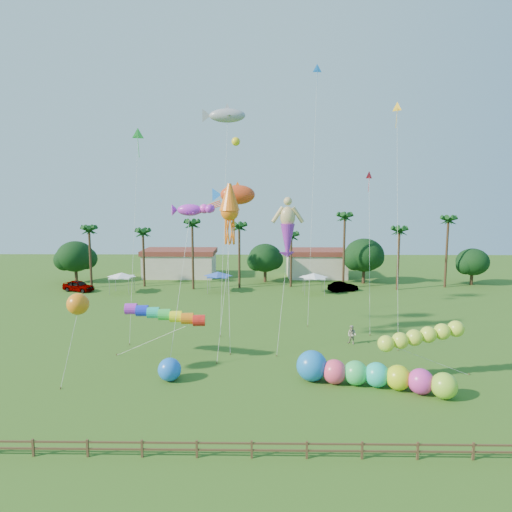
{
  "coord_description": "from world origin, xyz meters",
  "views": [
    {
      "loc": [
        0.57,
        -29.19,
        14.24
      ],
      "look_at": [
        0.0,
        10.0,
        9.0
      ],
      "focal_mm": 32.0,
      "sensor_mm": 36.0,
      "label": 1
    }
  ],
  "objects_px": {
    "spectator_b": "(352,335)",
    "caterpillar_inflatable": "(367,374)",
    "car_a": "(78,286)",
    "blue_ball": "(170,369)",
    "car_b": "(343,287)"
  },
  "relations": [
    {
      "from": "car_a",
      "to": "blue_ball",
      "type": "height_order",
      "value": "blue_ball"
    },
    {
      "from": "blue_ball",
      "to": "spectator_b",
      "type": "bearing_deg",
      "value": 29.55
    },
    {
      "from": "car_a",
      "to": "car_b",
      "type": "bearing_deg",
      "value": -69.32
    },
    {
      "from": "car_b",
      "to": "blue_ball",
      "type": "distance_m",
      "value": 38.34
    },
    {
      "from": "car_b",
      "to": "spectator_b",
      "type": "distance_m",
      "value": 24.5
    },
    {
      "from": "car_b",
      "to": "car_a",
      "type": "bearing_deg",
      "value": 71.2
    },
    {
      "from": "caterpillar_inflatable",
      "to": "blue_ball",
      "type": "distance_m",
      "value": 15.03
    },
    {
      "from": "spectator_b",
      "to": "caterpillar_inflatable",
      "type": "xyz_separation_m",
      "value": [
        -0.78,
        -9.91,
        0.08
      ]
    },
    {
      "from": "car_a",
      "to": "spectator_b",
      "type": "bearing_deg",
      "value": -103.41
    },
    {
      "from": "car_a",
      "to": "car_b",
      "type": "xyz_separation_m",
      "value": [
        39.46,
        0.47,
        -0.1
      ]
    },
    {
      "from": "car_a",
      "to": "car_b",
      "type": "relative_size",
      "value": 1.1
    },
    {
      "from": "car_b",
      "to": "spectator_b",
      "type": "height_order",
      "value": "spectator_b"
    },
    {
      "from": "car_a",
      "to": "spectator_b",
      "type": "height_order",
      "value": "spectator_b"
    },
    {
      "from": "car_a",
      "to": "blue_ball",
      "type": "distance_m",
      "value": 38.53
    },
    {
      "from": "spectator_b",
      "to": "caterpillar_inflatable",
      "type": "bearing_deg",
      "value": -57.0
    }
  ]
}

